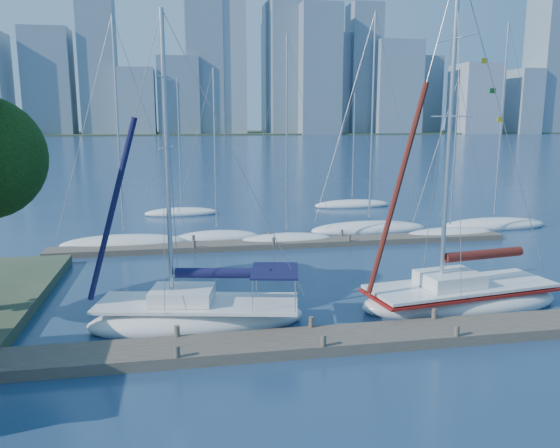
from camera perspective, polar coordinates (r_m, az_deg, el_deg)
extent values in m
plane|color=navy|center=(20.43, 3.87, -12.64)|extent=(700.00, 700.00, 0.00)
cube|color=#463D33|center=(20.35, 3.87, -12.13)|extent=(26.00, 2.00, 0.40)
cube|color=#463D33|center=(35.69, 0.69, -2.03)|extent=(30.00, 1.80, 0.36)
cube|color=#38472D|center=(338.27, -9.70, 9.32)|extent=(800.00, 100.00, 1.50)
ellipsoid|color=white|center=(22.40, -8.56, -9.89)|extent=(8.96, 4.46, 1.50)
cube|color=white|center=(22.16, -8.61, -8.20)|extent=(8.29, 4.12, 0.12)
cube|color=white|center=(22.16, -10.18, -7.29)|extent=(2.72, 2.27, 0.55)
cylinder|color=silver|center=(21.22, -11.73, 6.35)|extent=(0.18, 0.18, 11.10)
cylinder|color=silver|center=(21.66, -6.01, -5.38)|extent=(4.00, 0.91, 0.10)
cylinder|color=#101138|center=(21.63, -6.01, -5.12)|extent=(3.74, 1.14, 0.40)
cube|color=#101138|center=(21.45, -0.54, -4.92)|extent=(2.24, 2.70, 0.08)
ellipsoid|color=white|center=(25.47, 18.31, -7.73)|extent=(9.36, 4.24, 1.58)
cube|color=white|center=(25.25, 18.41, -6.13)|extent=(8.67, 3.91, 0.13)
cube|color=white|center=(24.78, 17.28, -5.50)|extent=(2.79, 2.27, 0.58)
cylinder|color=silver|center=(23.59, 17.30, 9.10)|extent=(0.19, 0.19, 13.12)
cylinder|color=silver|center=(25.59, 20.51, -3.23)|extent=(4.24, 0.73, 0.11)
cylinder|color=#47150F|center=(25.57, 20.52, -3.00)|extent=(3.95, 0.99, 0.42)
cube|color=maroon|center=(25.30, 18.38, -6.52)|extent=(8.87, 4.06, 0.11)
ellipsoid|color=white|center=(36.78, -15.95, -2.00)|extent=(8.42, 4.31, 1.22)
cylinder|color=silver|center=(35.92, -16.58, 9.75)|extent=(0.13, 0.13, 13.24)
ellipsoid|color=white|center=(37.61, -6.61, -1.43)|extent=(6.09, 2.79, 1.01)
cylinder|color=silver|center=(36.82, -6.82, 7.73)|extent=(0.11, 0.11, 10.52)
ellipsoid|color=white|center=(36.43, 0.68, -1.75)|extent=(6.53, 2.73, 1.04)
cylinder|color=silver|center=(35.56, 0.70, 9.32)|extent=(0.11, 0.11, 12.49)
ellipsoid|color=white|center=(40.57, 9.26, -0.54)|extent=(9.01, 3.88, 1.22)
cylinder|color=silver|center=(39.79, 9.62, 10.88)|extent=(0.13, 0.13, 14.32)
ellipsoid|color=white|center=(40.21, 17.30, -1.06)|extent=(6.84, 3.27, 1.00)
cylinder|color=silver|center=(39.48, 17.77, 7.14)|extent=(0.11, 0.11, 10.06)
ellipsoid|color=white|center=(44.66, 21.41, -0.13)|extent=(8.67, 3.32, 1.18)
cylinder|color=silver|center=(43.95, 22.12, 9.94)|extent=(0.13, 0.13, 13.94)
ellipsoid|color=white|center=(48.07, -10.25, 1.14)|extent=(6.41, 2.43, 0.97)
cylinder|color=silver|center=(47.45, -10.49, 8.34)|extent=(0.11, 0.11, 10.65)
ellipsoid|color=white|center=(52.14, 7.55, 1.99)|extent=(7.59, 4.32, 1.04)
cylinder|color=silver|center=(51.59, 7.70, 8.08)|extent=(0.11, 0.11, 9.59)
cube|color=slate|center=(313.06, -23.01, 13.45)|extent=(23.36, 17.63, 53.81)
cube|color=#909DAD|center=(330.60, -18.26, 12.50)|extent=(13.68, 17.61, 41.47)
cube|color=slate|center=(303.95, -14.72, 12.22)|extent=(18.89, 19.81, 34.47)
cube|color=slate|center=(305.07, -10.55, 12.98)|extent=(21.79, 16.86, 40.81)
cube|color=#909DAD|center=(310.09, -5.74, 16.18)|extent=(21.61, 14.99, 74.49)
cube|color=slate|center=(328.91, -0.44, 15.69)|extent=(14.58, 17.46, 71.83)
cube|color=slate|center=(307.25, 4.08, 15.68)|extent=(21.49, 18.95, 68.29)
cube|color=#909DAD|center=(327.88, 6.90, 14.23)|extent=(14.56, 17.11, 55.81)
cube|color=slate|center=(321.66, 11.98, 13.70)|extent=(25.46, 18.80, 50.86)
cube|color=slate|center=(361.40, 14.85, 12.88)|extent=(16.03, 17.52, 46.25)
cube|color=#909DAD|center=(341.87, 19.68, 12.16)|extent=(22.69, 23.94, 39.25)
cube|color=slate|center=(357.92, 23.97, 11.58)|extent=(14.14, 21.38, 36.81)
cube|color=slate|center=(372.91, 26.51, 14.73)|extent=(22.87, 23.60, 80.97)
cube|color=slate|center=(314.49, -18.67, 19.13)|extent=(18.00, 18.00, 112.74)
cube|color=slate|center=(311.53, -8.00, 18.76)|extent=(19.48, 18.00, 103.07)
cube|color=slate|center=(316.26, 0.62, 17.90)|extent=(18.03, 18.00, 93.87)
cube|color=slate|center=(326.61, 8.68, 15.59)|extent=(17.36, 18.00, 71.58)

